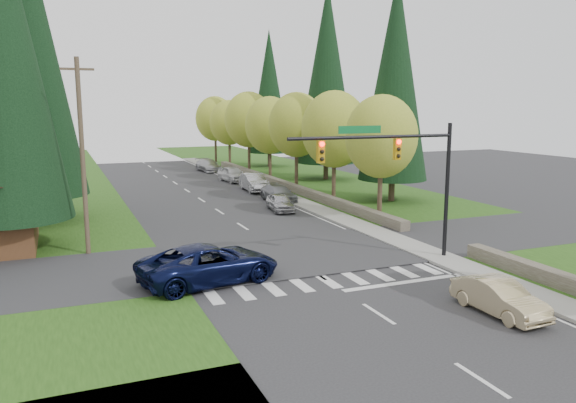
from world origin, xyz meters
TOP-DOWN VIEW (x-y plane):
  - ground at (0.00, 0.00)m, footprint 120.00×120.00m
  - grass_east at (13.00, 20.00)m, footprint 14.00×110.00m
  - grass_west at (-13.00, 20.00)m, footprint 14.00×110.00m
  - cross_street at (0.00, 8.00)m, footprint 120.00×8.00m
  - sidewalk_east at (6.90, 22.00)m, footprint 1.80×80.00m
  - curb_east at (6.05, 22.00)m, footprint 0.20×80.00m
  - stone_wall_north at (8.60, 30.00)m, footprint 0.70×40.00m
  - traffic_signal at (4.37, 4.50)m, footprint 8.70×0.37m
  - utility_pole at (-9.50, 12.00)m, footprint 1.60×0.24m
  - decid_tree_0 at (9.20, 14.00)m, footprint 4.80×4.80m
  - decid_tree_1 at (9.30, 21.00)m, footprint 5.20×5.20m
  - decid_tree_2 at (9.10, 28.00)m, footprint 5.00×5.00m
  - decid_tree_3 at (9.20, 35.00)m, footprint 5.00×5.00m
  - decid_tree_4 at (9.30, 42.00)m, footprint 5.40×5.40m
  - decid_tree_5 at (9.10, 49.00)m, footprint 4.80×4.80m
  - decid_tree_6 at (9.20, 56.00)m, footprint 5.20×5.20m
  - conifer_w_c at (-12.00, 22.00)m, footprint 6.46×6.46m
  - conifer_w_e at (-14.00, 28.00)m, footprint 5.78×5.78m
  - conifer_e_a at (14.00, 20.00)m, footprint 5.44×5.44m
  - conifer_e_b at (15.00, 34.00)m, footprint 6.12×6.12m
  - conifer_e_c at (14.00, 48.00)m, footprint 5.10×5.10m
  - sedan_champagne at (4.11, -2.70)m, footprint 1.49×3.97m
  - suv_navy at (-4.86, 5.00)m, footprint 6.63×4.06m
  - parked_car_a at (4.20, 19.56)m, footprint 1.91×3.87m
  - parked_car_b at (5.60, 23.47)m, footprint 1.99×4.53m
  - parked_car_c at (5.56, 29.38)m, footprint 1.96×4.95m
  - parked_car_d at (5.60, 36.22)m, footprint 2.35×4.76m
  - parked_car_e at (5.60, 46.01)m, footprint 2.41×5.02m

SIDE VIEW (x-z plane):
  - ground at x=0.00m, z-range 0.00..0.00m
  - cross_street at x=0.00m, z-range -0.05..0.05m
  - grass_east at x=13.00m, z-range 0.00..0.06m
  - grass_west at x=-13.00m, z-range 0.00..0.06m
  - sidewalk_east at x=6.90m, z-range 0.00..0.13m
  - curb_east at x=6.05m, z-range 0.00..0.13m
  - stone_wall_north at x=8.60m, z-range 0.00..0.70m
  - parked_car_a at x=4.20m, z-range 0.00..1.27m
  - parked_car_b at x=5.60m, z-range 0.00..1.29m
  - sedan_champagne at x=4.11m, z-range 0.00..1.30m
  - parked_car_e at x=5.60m, z-range 0.00..1.41m
  - parked_car_d at x=5.60m, z-range 0.00..1.56m
  - parked_car_c at x=5.56m, z-range 0.00..1.60m
  - suv_navy at x=-4.86m, z-range 0.00..1.72m
  - traffic_signal at x=4.37m, z-range 1.58..8.38m
  - utility_pole at x=-9.50m, z-range 0.14..10.14m
  - decid_tree_5 at x=9.10m, z-range 1.38..9.68m
  - decid_tree_0 at x=9.20m, z-range 1.41..9.78m
  - decid_tree_3 at x=9.20m, z-range 1.39..9.94m
  - decid_tree_1 at x=9.30m, z-range 1.40..10.20m
  - decid_tree_6 at x=9.20m, z-range 1.43..10.30m
  - decid_tree_2 at x=9.10m, z-range 1.52..10.34m
  - decid_tree_4 at x=9.30m, z-range 1.47..10.65m
  - conifer_e_c at x=14.00m, z-range 0.89..17.69m
  - conifer_e_a at x=14.00m, z-range 0.89..18.69m
  - conifer_w_e at x=-14.00m, z-range 0.89..19.69m
  - conifer_e_b at x=15.00m, z-range 0.89..20.69m
  - conifer_w_c at x=-12.00m, z-range 0.89..21.69m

